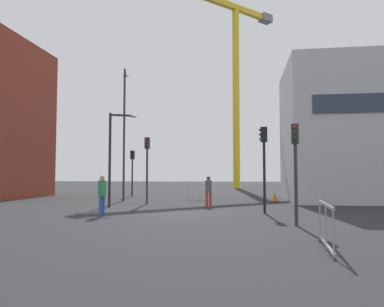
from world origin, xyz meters
The scene contains 13 objects.
ground centered at (0.00, 0.00, 0.00)m, with size 160.00×160.00×0.00m, color #28282B.
construction_crane centered at (1.78, 31.41, 16.43)m, with size 14.28×13.93×24.72m.
streetlamp_tall centered at (-4.98, 7.26, 5.14)m, with size 0.65×1.48×8.99m.
streetlamp_short centered at (-3.99, 2.61, 3.13)m, with size 1.45×0.65×5.15m.
traffic_light_island centered at (-2.74, 4.94, 2.71)m, with size 0.29×0.39×4.03m.
traffic_light_crosswalk centered at (4.85, -3.58, 2.40)m, with size 0.29×0.39×3.53m.
traffic_light_verge centered at (-5.94, 12.25, 2.52)m, with size 0.33×0.39×3.73m.
traffic_light_near centered at (3.99, 0.48, 2.67)m, with size 0.38×0.27×3.97m.
pedestrian_walking centered at (-2.93, -1.69, 1.02)m, with size 0.34×0.34×1.74m.
pedestrian_waiting centered at (1.14, 3.38, 0.97)m, with size 0.34×0.34×1.68m.
safety_barrier_left_run centered at (5.00, -7.50, 0.56)m, with size 0.26×2.53×1.08m.
safety_barrier_front centered at (-0.01, 8.76, 0.56)m, with size 1.81×0.30×1.08m.
traffic_cone_on_verge centered at (5.05, 8.04, 0.27)m, with size 0.59×0.59×0.59m.
Camera 1 is at (3.07, -16.73, 1.76)m, focal length 34.43 mm.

